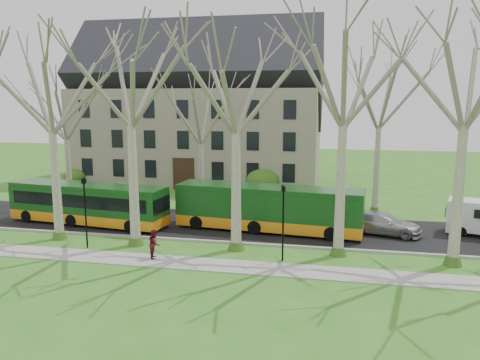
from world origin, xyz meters
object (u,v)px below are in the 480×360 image
at_px(bus_follow, 268,208).
at_px(pedestrian_b, 155,244).
at_px(bus_lead, 88,203).
at_px(sedan, 383,223).

xyz_separation_m(bus_follow, pedestrian_b, (-5.56, -6.88, -0.76)).
bearing_deg(pedestrian_b, bus_lead, 36.90).
distance_m(bus_follow, sedan, 7.76).
bearing_deg(bus_lead, bus_follow, 10.70).
bearing_deg(sedan, bus_follow, 108.57).
xyz_separation_m(bus_lead, bus_follow, (13.05, 0.77, 0.09)).
bearing_deg(bus_lead, sedan, 11.26).
height_order(bus_follow, pedestrian_b, bus_follow).
distance_m(bus_lead, pedestrian_b, 9.69).
bearing_deg(bus_follow, pedestrian_b, -122.91).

